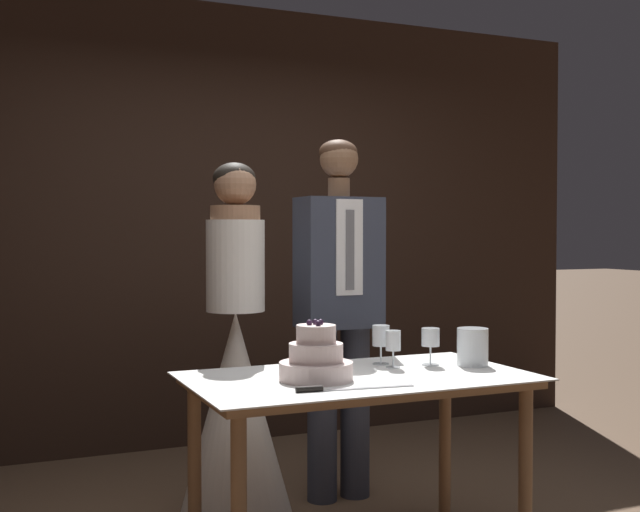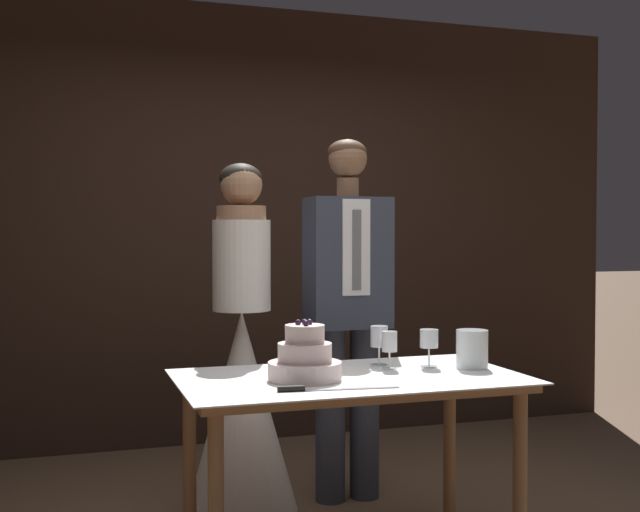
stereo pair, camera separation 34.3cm
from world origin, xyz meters
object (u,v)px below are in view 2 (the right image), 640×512
Objects in this scene: cake_table at (350,399)px; bride at (242,384)px; tiered_cake at (305,359)px; hurricane_candle at (472,350)px; wine_glass_near at (429,341)px; cake_knife at (315,389)px; wine_glass_far at (379,338)px; groom at (348,301)px; wine_glass_middle at (390,343)px.

bride is at bearing 109.26° from cake_table.
cake_table is 0.83m from bride.
tiered_cake reaches higher than hurricane_candle.
wine_glass_near is at bearing -45.44° from bride.
cake_knife is at bearing -96.67° from tiered_cake.
groom is (0.06, 0.57, 0.11)m from wine_glass_far.
wine_glass_middle is at bearing 45.34° from cake_knife.
cake_knife is 1.03m from bride.
wine_glass_near is 0.99m from bride.
wine_glass_far is 1.06× the size of hurricane_candle.
wine_glass_far is 0.80m from bride.
wine_glass_far is 0.10× the size of bride.
wine_glass_near reaches higher than wine_glass_middle.
groom reaches higher than bride.
bride is at bearing 99.82° from cake_knife.
bride is 0.93× the size of groom.
wine_glass_middle is at bearing -94.68° from groom.
wine_glass_far is at bearing 44.24° from cake_table.
wine_glass_middle is (0.41, 0.13, 0.03)m from tiered_cake.
tiered_cake is 1.79× the size of wine_glass_near.
wine_glass_middle is at bearing 165.59° from hurricane_candle.
cake_knife is (-0.03, -0.22, -0.07)m from tiered_cake.
cake_table is 4.76× the size of tiered_cake.
cake_knife is at bearing -132.57° from cake_table.
wine_glass_far is at bearing 151.75° from hurricane_candle.
groom reaches higher than hurricane_candle.
hurricane_candle is at bearing -42.46° from bride.
tiered_cake is 1.69× the size of wine_glass_far.
wine_glass_near is 0.09× the size of groom.
wine_glass_middle is (0.22, 0.11, 0.20)m from cake_table.
wine_glass_far is at bearing 29.61° from tiered_cake.
cake_table is at bearing -135.76° from wine_glass_far.
cake_table is 8.04× the size of wine_glass_far.
cake_table is 8.52× the size of wine_glass_near.
wine_glass_far is at bearing 52.94° from cake_knife.
cake_knife is at bearing -151.22° from wine_glass_near.
hurricane_candle reaches higher than cake_knife.
groom reaches higher than wine_glass_middle.
hurricane_candle is (0.35, -0.19, -0.04)m from wine_glass_far.
tiered_cake is 0.47m from wine_glass_far.
cake_table is 0.46m from wine_glass_near.
wine_glass_near reaches higher than cake_knife.
cake_table is at bearing -166.07° from wine_glass_near.
wine_glass_far is at bearing 93.77° from wine_glass_middle.
bride is (-0.27, 0.78, -0.06)m from cake_table.
bride is at bearing 95.34° from tiered_cake.
wine_glass_near is 0.18m from hurricane_candle.
tiered_cake is 0.61m from wine_glass_near.
bride reaches higher than wine_glass_middle.
wine_glass_far is (0.21, 0.20, 0.21)m from cake_table.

